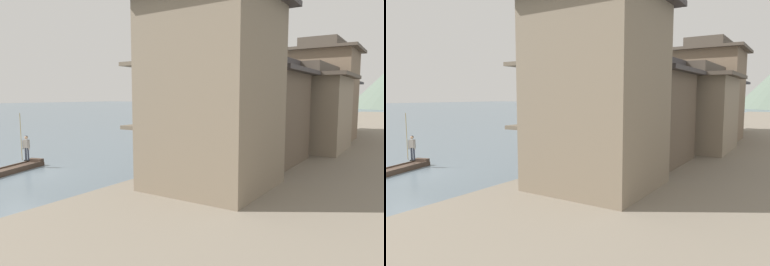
{
  "view_description": "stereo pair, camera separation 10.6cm",
  "coord_description": "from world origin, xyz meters",
  "views": [
    {
      "loc": [
        18.85,
        -10.6,
        4.55
      ],
      "look_at": [
        2.34,
        14.93,
        1.25
      ],
      "focal_mm": 32.0,
      "sensor_mm": 36.0,
      "label": 1
    },
    {
      "loc": [
        18.94,
        -10.54,
        4.55
      ],
      "look_at": [
        2.34,
        14.93,
        1.25
      ],
      "focal_mm": 32.0,
      "sensor_mm": 36.0,
      "label": 2
    }
  ],
  "objects": [
    {
      "name": "boat_upstream_distant",
      "position": [
        6.47,
        19.83,
        0.18
      ],
      "size": [
        1.35,
        4.37,
        0.54
      ],
      "color": "brown",
      "rests_on": "ground"
    },
    {
      "name": "boat_moored_far",
      "position": [
        6.3,
        7.32,
        0.23
      ],
      "size": [
        1.73,
        4.12,
        0.66
      ],
      "color": "brown",
      "rests_on": "ground"
    },
    {
      "name": "boat_moored_second",
      "position": [
        -6.07,
        48.4,
        0.31
      ],
      "size": [
        2.39,
        3.66,
        0.8
      ],
      "color": "brown",
      "rests_on": "ground"
    },
    {
      "name": "boat_crossing_west",
      "position": [
        5.56,
        24.79,
        0.18
      ],
      "size": [
        1.56,
        4.54,
        0.55
      ],
      "color": "#33281E",
      "rests_on": "ground"
    },
    {
      "name": "boat_foreground_poled",
      "position": [
        -1.21,
        0.41,
        0.15
      ],
      "size": [
        2.39,
        4.73,
        0.45
      ],
      "color": "#423328",
      "rests_on": "ground"
    },
    {
      "name": "house_waterfront_narrow",
      "position": [
        11.93,
        21.85,
        4.95
      ],
      "size": [
        6.36,
        6.39,
        8.74
      ],
      "color": "#75604C",
      "rests_on": "riverbank_right"
    },
    {
      "name": "house_waterfront_second",
      "position": [
        11.38,
        8.67,
        3.66
      ],
      "size": [
        5.27,
        6.22,
        6.14
      ],
      "color": "brown",
      "rests_on": "riverbank_right"
    },
    {
      "name": "house_waterfront_far",
      "position": [
        11.45,
        29.02,
        3.65
      ],
      "size": [
        5.4,
        6.83,
        6.14
      ],
      "color": "gray",
      "rests_on": "riverbank_right"
    },
    {
      "name": "house_waterfront_tall",
      "position": [
        12.12,
        15.23,
        3.65
      ],
      "size": [
        6.75,
        6.86,
        6.14
      ],
      "color": "gray",
      "rests_on": "riverbank_right"
    },
    {
      "name": "mooring_post_dock_far",
      "position": [
        8.24,
        24.22,
        1.05
      ],
      "size": [
        0.2,
        0.2,
        0.8
      ],
      "primitive_type": "cylinder",
      "color": "#473828",
      "rests_on": "riverbank_right"
    },
    {
      "name": "mooring_post_dock_near",
      "position": [
        8.24,
        3.5,
        1.04
      ],
      "size": [
        0.2,
        0.2,
        0.78
      ],
      "primitive_type": "cylinder",
      "color": "#473828",
      "rests_on": "riverbank_right"
    },
    {
      "name": "boat_moored_third",
      "position": [
        5.71,
        47.03,
        0.24
      ],
      "size": [
        1.54,
        4.28,
        0.68
      ],
      "color": "brown",
      "rests_on": "ground"
    },
    {
      "name": "ground_plane",
      "position": [
        0.0,
        0.0,
        0.0
      ],
      "size": [
        400.0,
        400.0,
        0.0
      ],
      "primitive_type": "plane",
      "color": "slate"
    },
    {
      "name": "boatman_person",
      "position": [
        -1.64,
        1.7,
        1.45
      ],
      "size": [
        0.53,
        0.36,
        3.04
      ],
      "color": "black",
      "rests_on": "boat_foreground_poled"
    },
    {
      "name": "boat_midriver_upstream",
      "position": [
        6.33,
        33.13,
        0.23
      ],
      "size": [
        2.1,
        5.18,
        0.7
      ],
      "color": "brown",
      "rests_on": "ground"
    },
    {
      "name": "house_waterfront_nearest",
      "position": [
        11.68,
        2.13,
        4.96
      ],
      "size": [
        5.87,
        5.81,
        8.74
      ],
      "color": "#7F705B",
      "rests_on": "riverbank_right"
    },
    {
      "name": "boat_midriver_drifting",
      "position": [
        1.01,
        50.88,
        0.13
      ],
      "size": [
        1.24,
        4.72,
        0.4
      ],
      "color": "brown",
      "rests_on": "ground"
    },
    {
      "name": "boat_moored_nearest",
      "position": [
        -2.5,
        37.45,
        0.13
      ],
      "size": [
        4.47,
        1.66,
        0.37
      ],
      "color": "#33281E",
      "rests_on": "ground"
    },
    {
      "name": "mooring_post_dock_mid",
      "position": [
        8.24,
        13.9,
        1.12
      ],
      "size": [
        0.2,
        0.2,
        0.95
      ],
      "primitive_type": "cylinder",
      "color": "#473828",
      "rests_on": "riverbank_right"
    }
  ]
}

